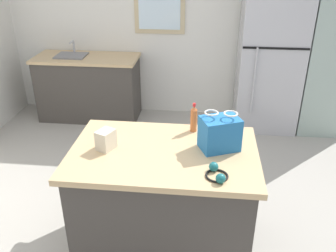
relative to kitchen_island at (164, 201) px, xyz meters
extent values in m
plane|color=#ADA89E|center=(0.04, 0.19, -0.46)|extent=(6.22, 6.22, 0.00)
cube|color=silver|center=(0.04, 2.78, 0.88)|extent=(5.14, 0.10, 2.68)
cube|color=#CCB78C|center=(-0.37, 2.73, 0.99)|extent=(0.68, 0.04, 0.60)
cube|color=white|center=(-0.37, 2.71, 0.99)|extent=(0.56, 0.02, 0.48)
cube|color=#423D38|center=(0.00, 0.00, -0.03)|extent=(1.28, 0.81, 0.87)
cube|color=tan|center=(0.00, 0.00, 0.43)|extent=(1.36, 0.89, 0.04)
cube|color=#B7B7BC|center=(1.09, 2.39, 0.47)|extent=(0.79, 0.62, 1.87)
cube|color=black|center=(1.09, 2.08, 0.70)|extent=(0.77, 0.01, 0.02)
cylinder|color=#B7B7BC|center=(0.87, 2.05, 0.29)|extent=(0.02, 0.02, 0.84)
cube|color=#9EB2A8|center=(1.80, 2.39, 0.56)|extent=(0.59, 0.59, 2.05)
cube|color=#423D38|center=(-1.35, 2.41, -0.04)|extent=(1.36, 0.58, 0.85)
cube|color=tan|center=(-1.35, 2.41, 0.41)|extent=(1.40, 0.62, 0.04)
cube|color=slate|center=(-1.55, 2.41, 0.38)|extent=(0.40, 0.32, 0.14)
cylinder|color=#B7B7BC|center=(-1.55, 2.55, 0.52)|extent=(0.03, 0.03, 0.18)
cylinder|color=#B7B7BC|center=(-1.55, 2.48, 0.60)|extent=(0.02, 0.14, 0.02)
cube|color=#236BAD|center=(0.40, 0.08, 0.58)|extent=(0.32, 0.28, 0.24)
torus|color=white|center=(0.33, 0.08, 0.74)|extent=(0.13, 0.13, 0.01)
torus|color=white|center=(0.46, 0.08, 0.74)|extent=(0.13, 0.13, 0.01)
cube|color=beige|center=(-0.42, -0.01, 0.53)|extent=(0.15, 0.16, 0.15)
cylinder|color=#C66633|center=(0.20, 0.34, 0.55)|extent=(0.05, 0.05, 0.18)
cone|color=#C66633|center=(0.20, 0.34, 0.65)|extent=(0.05, 0.05, 0.03)
cylinder|color=red|center=(0.20, 0.34, 0.68)|extent=(0.02, 0.02, 0.02)
torus|color=black|center=(0.38, -0.29, 0.46)|extent=(0.19, 0.19, 0.01)
sphere|color=#19666B|center=(0.40, -0.35, 0.49)|extent=(0.06, 0.06, 0.06)
sphere|color=#19666B|center=(0.36, -0.22, 0.49)|extent=(0.06, 0.06, 0.06)
camera|label=1|loc=(0.28, -2.25, 1.80)|focal=38.85mm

